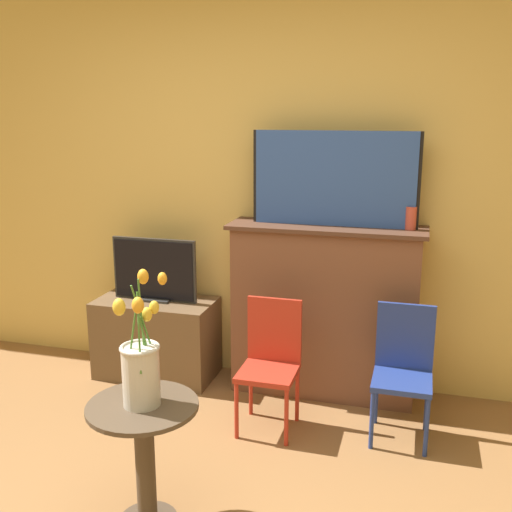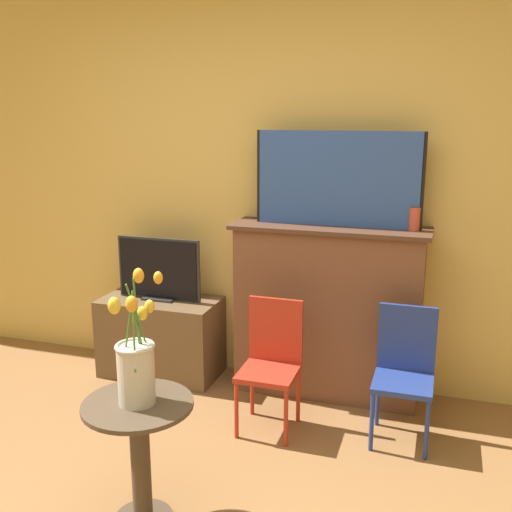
# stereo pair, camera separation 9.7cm
# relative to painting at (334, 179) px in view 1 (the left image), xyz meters

# --- Properties ---
(wall_back) EXTENTS (8.00, 0.06, 2.70)m
(wall_back) POSITION_rel_painting_xyz_m (-0.45, 0.19, -0.04)
(wall_back) COLOR #E0BC66
(wall_back) RESTS_ON ground
(fireplace_mantel) EXTENTS (1.21, 0.37, 1.10)m
(fireplace_mantel) POSITION_rel_painting_xyz_m (-0.04, -0.01, -0.82)
(fireplace_mantel) COLOR brown
(fireplace_mantel) RESTS_ON ground
(painting) EXTENTS (1.01, 0.03, 0.57)m
(painting) POSITION_rel_painting_xyz_m (0.00, 0.00, 0.00)
(painting) COLOR black
(painting) RESTS_ON fireplace_mantel
(mantel_candle) EXTENTS (0.06, 0.06, 0.14)m
(mantel_candle) POSITION_rel_painting_xyz_m (0.46, -0.01, -0.22)
(mantel_candle) COLOR #CC4C3D
(mantel_candle) RESTS_ON fireplace_mantel
(tv_stand) EXTENTS (0.80, 0.42, 0.54)m
(tv_stand) POSITION_rel_painting_xyz_m (-1.18, -0.07, -1.12)
(tv_stand) COLOR brown
(tv_stand) RESTS_ON ground
(tv_monitor) EXTENTS (0.59, 0.12, 0.42)m
(tv_monitor) POSITION_rel_painting_xyz_m (-1.18, -0.07, -0.64)
(tv_monitor) COLOR #2D2D2D
(tv_monitor) RESTS_ON tv_stand
(chair_red) EXTENTS (0.32, 0.32, 0.74)m
(chair_red) POSITION_rel_painting_xyz_m (-0.26, -0.51, -0.97)
(chair_red) COLOR #B22D1E
(chair_red) RESTS_ON ground
(chair_blue) EXTENTS (0.32, 0.32, 0.74)m
(chair_blue) POSITION_rel_painting_xyz_m (0.48, -0.41, -0.97)
(chair_blue) COLOR navy
(chair_blue) RESTS_ON ground
(side_table) EXTENTS (0.48, 0.48, 0.58)m
(side_table) POSITION_rel_painting_xyz_m (-0.56, -1.51, -1.01)
(side_table) COLOR #4C3D2D
(side_table) RESTS_ON ground
(vase_tulips) EXTENTS (0.17, 0.29, 0.58)m
(vase_tulips) POSITION_rel_painting_xyz_m (-0.56, -1.50, -0.63)
(vase_tulips) COLOR beige
(vase_tulips) RESTS_ON side_table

